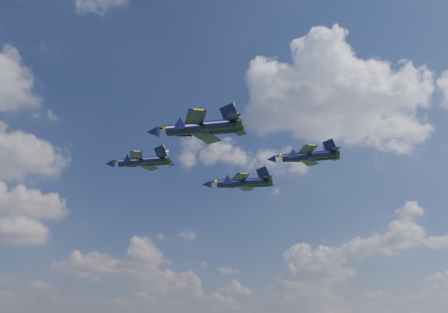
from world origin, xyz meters
TOP-DOWN VIEW (x-y plane):
  - jet_lead at (-14.40, 18.44)m, footprint 13.34×13.83m
  - jet_left at (-14.50, -4.19)m, footprint 15.78×16.28m
  - jet_right at (10.69, 16.63)m, footprint 15.96×15.85m
  - jet_slot at (11.69, -4.78)m, footprint 13.20×14.21m

SIDE VIEW (x-z plane):
  - jet_left at x=-14.50m, z-range 56.68..61.04m
  - jet_right at x=10.69m, z-range 56.99..61.32m
  - jet_slot at x=11.69m, z-range 57.50..61.23m
  - jet_lead at x=-14.40m, z-range 57.79..61.49m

